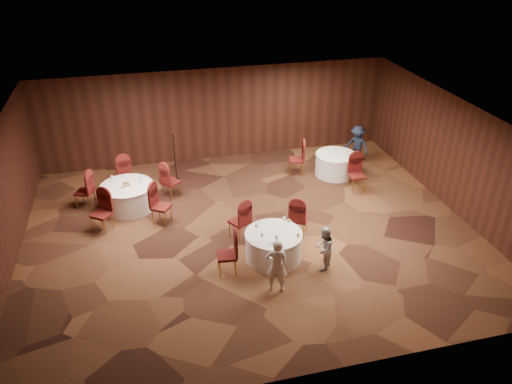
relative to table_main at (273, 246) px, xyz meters
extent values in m
plane|color=black|center=(-0.27, 1.32, -0.38)|extent=(12.00, 12.00, 0.00)
plane|color=silver|center=(-0.27, 1.32, 2.82)|extent=(12.00, 12.00, 0.00)
plane|color=black|center=(-0.27, 6.32, 1.22)|extent=(12.00, 0.00, 12.00)
plane|color=black|center=(-0.27, -3.68, 1.22)|extent=(12.00, 0.00, 12.00)
plane|color=black|center=(-6.27, 1.32, 1.22)|extent=(0.00, 10.00, 10.00)
plane|color=black|center=(5.73, 1.32, 1.22)|extent=(0.00, 10.00, 10.00)
cylinder|color=white|center=(0.00, 0.00, -0.02)|extent=(1.40, 1.40, 0.72)
cylinder|color=white|center=(0.00, 0.00, 0.35)|extent=(1.43, 1.43, 0.03)
cylinder|color=white|center=(-3.46, 3.44, -0.02)|extent=(1.50, 1.50, 0.72)
cylinder|color=white|center=(-3.46, 3.44, 0.35)|extent=(1.53, 1.53, 0.03)
cylinder|color=white|center=(3.25, 4.00, -0.02)|extent=(1.30, 1.30, 0.72)
cylinder|color=white|center=(3.25, 4.00, 0.35)|extent=(1.33, 1.33, 0.03)
cylinder|color=silver|center=(-0.39, 0.20, 0.37)|extent=(0.06, 0.06, 0.01)
cylinder|color=silver|center=(-0.39, 0.20, 0.43)|extent=(0.01, 0.01, 0.11)
cone|color=silver|center=(-0.39, 0.20, 0.53)|extent=(0.08, 0.08, 0.10)
cylinder|color=silver|center=(-0.36, -0.21, 0.37)|extent=(0.06, 0.06, 0.01)
cylinder|color=silver|center=(-0.36, -0.21, 0.43)|extent=(0.01, 0.01, 0.11)
cone|color=silver|center=(-0.36, -0.21, 0.53)|extent=(0.08, 0.08, 0.10)
cylinder|color=silver|center=(0.37, 0.33, 0.37)|extent=(0.06, 0.06, 0.01)
cylinder|color=silver|center=(0.37, 0.33, 0.43)|extent=(0.01, 0.01, 0.11)
cone|color=silver|center=(0.37, 0.33, 0.53)|extent=(0.08, 0.08, 0.10)
cylinder|color=silver|center=(-0.05, -0.39, 0.37)|extent=(0.06, 0.06, 0.01)
cylinder|color=silver|center=(-0.05, -0.39, 0.43)|extent=(0.01, 0.01, 0.11)
cone|color=silver|center=(-0.05, -0.39, 0.53)|extent=(0.08, 0.08, 0.10)
cylinder|color=white|center=(-0.01, -0.55, 0.37)|extent=(0.15, 0.15, 0.01)
sphere|color=#9E6B33|center=(-0.01, -0.55, 0.41)|extent=(0.08, 0.08, 0.08)
cylinder|color=white|center=(0.54, -0.27, 0.37)|extent=(0.15, 0.15, 0.01)
sphere|color=#9E6B33|center=(0.54, -0.27, 0.41)|extent=(0.08, 0.08, 0.08)
cylinder|color=white|center=(0.52, 0.42, 0.37)|extent=(0.15, 0.15, 0.01)
sphere|color=#9E6B33|center=(0.52, 0.42, 0.41)|extent=(0.08, 0.08, 0.08)
cylinder|color=silver|center=(-3.04, 3.54, 0.37)|extent=(0.06, 0.06, 0.01)
cylinder|color=silver|center=(-3.04, 3.54, 0.43)|extent=(0.01, 0.01, 0.11)
cone|color=silver|center=(-3.04, 3.54, 0.53)|extent=(0.08, 0.08, 0.10)
cylinder|color=silver|center=(-3.85, 3.74, 0.37)|extent=(0.06, 0.06, 0.01)
cylinder|color=silver|center=(-3.85, 3.74, 0.43)|extent=(0.01, 0.01, 0.11)
cone|color=silver|center=(-3.85, 3.74, 0.53)|extent=(0.08, 0.08, 0.10)
cylinder|color=silver|center=(-3.56, 3.03, 0.37)|extent=(0.06, 0.06, 0.01)
cylinder|color=silver|center=(-3.56, 3.03, 0.43)|extent=(0.01, 0.01, 0.11)
cone|color=silver|center=(-3.56, 3.03, 0.53)|extent=(0.08, 0.08, 0.10)
cylinder|color=brown|center=(-3.46, 3.44, 0.39)|extent=(0.22, 0.22, 0.06)
sphere|color=#9E6B33|center=(-3.49, 3.46, 0.45)|extent=(0.07, 0.07, 0.07)
sphere|color=#9E6B33|center=(-3.42, 3.42, 0.45)|extent=(0.07, 0.07, 0.07)
cylinder|color=silver|center=(3.49, 3.76, 0.37)|extent=(0.06, 0.06, 0.01)
cylinder|color=silver|center=(3.49, 3.76, 0.43)|extent=(0.01, 0.01, 0.11)
cone|color=silver|center=(3.49, 3.76, 0.53)|extent=(0.08, 0.08, 0.10)
cylinder|color=black|center=(-1.92, 4.84, -0.37)|extent=(0.24, 0.24, 0.02)
cylinder|color=black|center=(-1.92, 4.84, 0.43)|extent=(0.02, 0.02, 1.57)
cylinder|color=black|center=(-1.92, 4.89, 1.18)|extent=(0.04, 0.12, 0.04)
imported|color=silver|center=(-0.27, -1.19, 0.32)|extent=(0.58, 0.47, 1.38)
imported|color=#B4B3B8|center=(1.06, -0.68, 0.20)|extent=(0.69, 0.71, 1.16)
imported|color=black|center=(4.29, 4.66, 0.31)|extent=(0.94, 1.01, 1.36)
camera|label=1|loc=(-2.89, -9.80, 7.18)|focal=35.00mm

